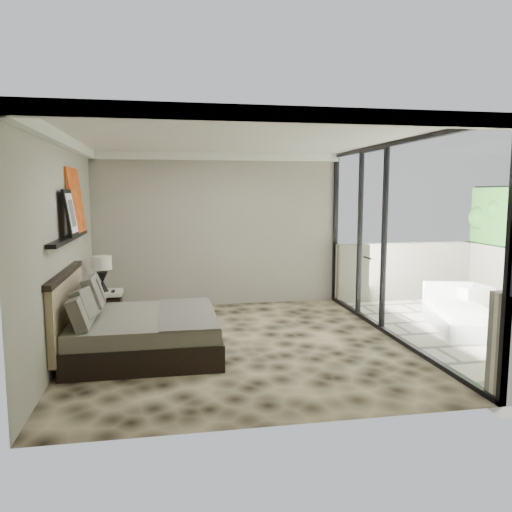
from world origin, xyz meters
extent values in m
plane|color=black|center=(0.00, 0.00, 0.00)|extent=(5.00, 5.00, 0.00)
cube|color=silver|center=(0.00, 0.00, 2.79)|extent=(4.50, 5.00, 0.02)
cube|color=gray|center=(0.00, 2.49, 1.40)|extent=(4.50, 0.02, 2.80)
cube|color=gray|center=(-2.24, 0.00, 1.40)|extent=(0.02, 5.00, 2.80)
cube|color=white|center=(2.25, 0.00, 1.40)|extent=(0.08, 5.00, 2.80)
cube|color=beige|center=(3.75, 0.00, -0.06)|extent=(3.00, 5.00, 0.12)
cube|color=black|center=(-2.18, 0.10, 1.50)|extent=(0.12, 2.20, 0.05)
cube|color=black|center=(-1.24, -0.21, 0.16)|extent=(1.86, 1.77, 0.32)
cube|color=#625E52|center=(-1.24, -0.21, 0.42)|extent=(1.80, 1.71, 0.19)
cube|color=#4D4C43|center=(-0.71, -0.21, 0.52)|extent=(0.71, 1.75, 0.03)
cube|color=#876E56|center=(-2.20, -0.21, 0.62)|extent=(0.08, 1.87, 0.89)
cube|color=black|center=(-1.91, 1.49, 0.24)|extent=(0.51, 0.51, 0.48)
cone|color=black|center=(-1.96, 1.48, 0.60)|extent=(0.18, 0.18, 0.16)
cone|color=black|center=(-1.96, 1.48, 0.76)|extent=(0.18, 0.18, 0.16)
cylinder|color=silver|center=(-1.96, 1.48, 0.98)|extent=(0.31, 0.31, 0.21)
cube|color=#B8140F|center=(-2.19, 0.75, 1.97)|extent=(0.13, 0.90, 0.90)
cube|color=black|center=(-2.14, 0.00, 1.82)|extent=(0.11, 0.50, 0.60)
cube|color=silver|center=(4.02, 0.76, 0.27)|extent=(0.61, 0.61, 0.55)
cube|color=silver|center=(3.45, 0.11, 0.14)|extent=(1.15, 1.70, 0.27)
cube|color=silver|center=(3.45, 0.11, 0.31)|extent=(1.09, 1.60, 0.08)
cube|color=silver|center=(3.64, 0.82, 0.44)|extent=(0.78, 0.31, 0.34)
camera|label=1|loc=(-0.96, -6.64, 2.08)|focal=35.00mm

